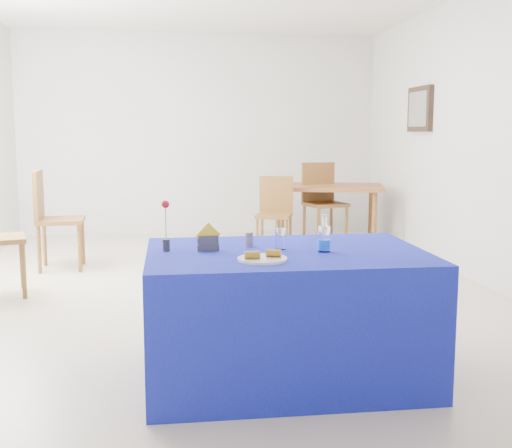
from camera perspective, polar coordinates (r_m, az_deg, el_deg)
The scene contains 17 objects.
floor at distance 5.83m, azimuth -3.24°, elevation -6.12°, with size 7.00×7.00×0.00m, color beige.
room_shell at distance 5.66m, azimuth -3.39°, elevation 11.31°, with size 7.00×7.00×7.00m.
picture_frame at distance 7.79m, azimuth 14.38°, elevation 9.86°, with size 0.06×0.64×0.52m, color black.
picture_art at distance 7.78m, azimuth 14.21°, elevation 9.87°, with size 0.02×0.52×0.40m, color #998C66.
plate at distance 3.43m, azimuth 0.57°, elevation -3.14°, with size 0.27×0.27×0.01m, color silver.
drinking_glass at distance 3.75m, azimuth 2.20°, elevation -1.27°, with size 0.06×0.06×0.13m, color white.
salt_shaker at distance 3.84m, azimuth -0.48°, elevation -1.37°, with size 0.03×0.03×0.09m, color slate.
pepper_shaker at distance 3.83m, azimuth -0.70°, elevation -1.41°, with size 0.03×0.03×0.09m, color slate.
blue_table at distance 3.81m, azimuth 2.65°, elevation -8.01°, with size 1.60×1.10×0.76m.
water_bottle at distance 3.69m, azimuth 6.07°, elevation -1.37°, with size 0.07×0.07×0.21m.
napkin_holder at distance 3.72m, azimuth -4.29°, elevation -1.62°, with size 0.15×0.07×0.16m.
rose_vase at distance 3.71m, azimuth -8.02°, elevation -0.31°, with size 0.05×0.05×0.29m.
oak_table at distance 8.37m, azimuth 6.25°, elevation 2.93°, with size 1.63×1.25×0.76m.
chair_bg_left at distance 7.72m, azimuth 1.70°, elevation 1.39°, with size 0.51×0.51×0.91m.
chair_bg_right at distance 8.34m, azimuth 5.88°, elevation 2.41°, with size 0.57×0.57×1.04m.
chair_win_b at distance 7.03m, azimuth -17.77°, elevation 0.98°, with size 0.49×0.49×1.05m.
banana_pieces at distance 3.42m, azimuth 0.65°, elevation -2.69°, with size 0.21×0.09×0.04m.
Camera 1 is at (-0.43, -5.63, 1.44)m, focal length 45.00 mm.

